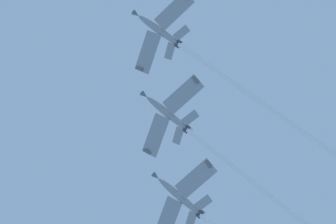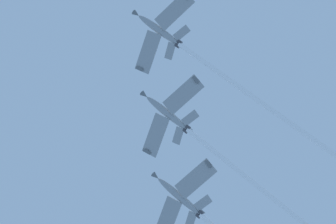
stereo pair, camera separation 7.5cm
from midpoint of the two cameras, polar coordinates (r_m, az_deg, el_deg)
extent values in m
ellipsoid|color=gray|center=(117.62, -1.01, 8.74)|extent=(9.09, 9.10, 6.77)
cone|color=#595E60|center=(120.69, -3.40, 10.37)|extent=(2.24, 2.24, 1.81)
ellipsoid|color=black|center=(119.08, -1.65, 9.21)|extent=(2.75, 2.76, 2.10)
cube|color=gray|center=(116.89, 0.69, 10.73)|extent=(9.41, 7.44, 1.85)
cube|color=gray|center=(117.71, -2.14, 6.38)|extent=(7.45, 9.40, 1.85)
cube|color=#595E60|center=(118.26, -3.07, 4.63)|extent=(1.77, 1.45, 0.94)
cube|color=gray|center=(115.36, 1.46, 8.41)|extent=(3.97, 3.12, 0.98)
cube|color=gray|center=(115.72, 0.22, 6.52)|extent=(3.12, 3.97, 0.98)
cube|color=#595E60|center=(116.88, 1.02, 7.41)|extent=(2.55, 2.55, 3.59)
cylinder|color=#38383D|center=(115.08, 1.24, 7.45)|extent=(1.45, 1.45, 1.17)
cylinder|color=#38383D|center=(115.15, 1.00, 7.08)|extent=(1.45, 1.45, 1.17)
cylinder|color=white|center=(108.36, 9.81, 1.10)|extent=(28.10, 28.16, 20.96)
ellipsoid|color=gray|center=(113.62, -0.11, -0.10)|extent=(8.91, 9.05, 7.13)
cone|color=#595E60|center=(116.28, -2.51, 1.81)|extent=(2.25, 2.26, 1.83)
ellipsoid|color=black|center=(114.96, -0.74, 0.48)|extent=(2.73, 2.76, 2.17)
cube|color=gray|center=(112.32, 1.65, 1.86)|extent=(9.40, 7.34, 1.96)
cube|color=#595E60|center=(111.77, 2.96, 3.49)|extent=(1.42, 1.75, 1.00)
cube|color=gray|center=(114.40, -1.30, -2.49)|extent=(7.47, 9.36, 1.96)
cube|color=#595E60|center=(115.46, -2.27, -4.22)|extent=(1.75, 1.45, 1.00)
cube|color=gray|center=(111.43, 2.40, -0.64)|extent=(3.96, 3.07, 1.03)
cube|color=gray|center=(112.34, 1.10, -2.53)|extent=(3.12, 3.95, 1.03)
cube|color=#595E60|center=(113.22, 1.95, -1.56)|extent=(2.56, 2.61, 3.62)
cylinder|color=#38383D|center=(111.42, 2.16, -1.64)|extent=(1.46, 1.46, 1.19)
cylinder|color=#38383D|center=(111.60, 1.90, -2.01)|extent=(1.46, 1.46, 1.19)
cylinder|color=white|center=(106.87, 9.53, -7.73)|extent=(23.60, 24.08, 19.24)
ellipsoid|color=gray|center=(113.59, 1.21, -8.95)|extent=(8.99, 9.09, 6.94)
cone|color=#595E60|center=(115.42, -1.28, -6.87)|extent=(2.24, 2.25, 1.82)
ellipsoid|color=black|center=(114.68, 0.54, -8.27)|extent=(2.74, 2.76, 2.13)
cube|color=gray|center=(111.79, 3.01, -7.10)|extent=(9.41, 7.38, 1.90)
cube|color=#595E60|center=(110.82, 4.33, -5.51)|extent=(1.44, 1.77, 0.97)
cube|color=gray|center=(115.05, 0.02, -11.25)|extent=(7.47, 9.38, 1.90)
cube|color=gray|center=(111.79, 3.80, -9.63)|extent=(3.96, 3.09, 1.00)
cube|color=gray|center=(113.20, 2.48, -11.42)|extent=(3.13, 3.96, 1.00)
cube|color=#595E60|center=(113.82, 3.31, -10.38)|extent=(2.55, 2.58, 3.61)
cylinder|color=#38383D|center=(112.08, 3.56, -10.62)|extent=(1.45, 1.46, 1.18)
cylinder|color=#38383D|center=(112.36, 3.30, -10.97)|extent=(1.45, 1.46, 1.18)
camera|label=1|loc=(0.04, 90.02, 0.08)|focal=57.25mm
camera|label=2|loc=(0.04, -89.98, -0.08)|focal=57.25mm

